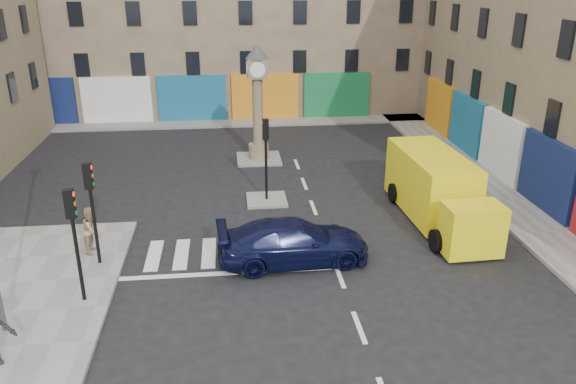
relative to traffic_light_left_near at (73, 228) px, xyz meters
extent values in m
plane|color=black|center=(8.30, -0.20, -2.62)|extent=(120.00, 120.00, 0.00)
cube|color=gray|center=(17.00, 9.80, -2.55)|extent=(2.60, 30.00, 0.15)
cube|color=gray|center=(4.30, 22.00, -2.55)|extent=(32.00, 2.40, 0.15)
cube|color=gray|center=(6.30, 7.80, -2.56)|extent=(1.80, 1.80, 0.12)
cube|color=gray|center=(6.30, 13.80, -2.56)|extent=(2.40, 2.40, 0.12)
cylinder|color=black|center=(0.00, 0.00, -1.07)|extent=(0.12, 0.12, 2.80)
cube|color=black|center=(0.00, 0.00, 0.78)|extent=(0.28, 0.22, 0.90)
cylinder|color=black|center=(0.00, 2.40, -1.07)|extent=(0.12, 0.12, 2.80)
cube|color=black|center=(0.00, 2.40, 0.78)|extent=(0.28, 0.22, 0.90)
cylinder|color=black|center=(6.30, 7.80, -1.10)|extent=(0.12, 0.12, 2.80)
cube|color=black|center=(6.30, 7.80, 0.75)|extent=(0.28, 0.22, 0.90)
cylinder|color=#897659|center=(6.30, 13.80, -2.10)|extent=(1.10, 1.10, 0.80)
cylinder|color=#897659|center=(6.30, 13.80, 0.10)|extent=(0.56, 0.56, 3.60)
cube|color=#897659|center=(6.30, 13.80, 2.40)|extent=(1.00, 1.00, 1.00)
cylinder|color=white|center=(6.30, 13.28, 2.40)|extent=(0.80, 0.06, 0.80)
cone|color=#333338|center=(6.30, 13.80, 3.25)|extent=(1.20, 1.20, 0.70)
imported|color=black|center=(6.85, 2.01, -1.84)|extent=(5.52, 2.55, 1.56)
cube|color=yellow|center=(13.15, 5.79, -1.24)|extent=(2.43, 5.40, 2.55)
cube|color=yellow|center=(13.32, 1.81, -1.57)|extent=(2.16, 1.41, 1.88)
cube|color=black|center=(13.32, 1.75, -1.13)|extent=(1.92, 1.07, 0.77)
cylinder|color=black|center=(12.20, 2.20, -2.18)|extent=(0.31, 0.90, 0.89)
cylinder|color=black|center=(14.41, 2.30, -2.18)|extent=(0.31, 0.90, 0.89)
cylinder|color=black|center=(11.99, 7.07, -2.18)|extent=(0.31, 0.90, 0.89)
cylinder|color=black|center=(14.20, 7.16, -2.18)|extent=(0.31, 0.90, 0.89)
imported|color=#9B865F|center=(-0.36, 3.31, -1.60)|extent=(0.81, 0.95, 1.73)
camera|label=1|loc=(4.73, -15.74, 7.14)|focal=35.00mm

